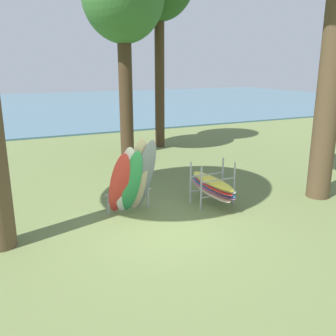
# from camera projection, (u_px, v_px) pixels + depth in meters

# --- Properties ---
(ground_plane) EXTENTS (80.00, 80.00, 0.00)m
(ground_plane) POSITION_uv_depth(u_px,v_px,m) (163.00, 228.00, 9.21)
(ground_plane) COLOR olive
(lake_water) EXTENTS (80.00, 36.00, 0.10)m
(lake_water) POSITION_uv_depth(u_px,v_px,m) (30.00, 106.00, 36.66)
(lake_water) COLOR #477084
(lake_water) RESTS_ON ground
(leaning_board_pile) EXTENTS (1.33, 1.07, 2.17)m
(leaning_board_pile) POSITION_uv_depth(u_px,v_px,m) (132.00, 180.00, 9.77)
(leaning_board_pile) COLOR red
(leaning_board_pile) RESTS_ON ground
(board_storage_rack) EXTENTS (1.15, 2.13, 1.25)m
(board_storage_rack) POSITION_uv_depth(u_px,v_px,m) (212.00, 185.00, 10.71)
(board_storage_rack) COLOR #9EA0A5
(board_storage_rack) RESTS_ON ground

